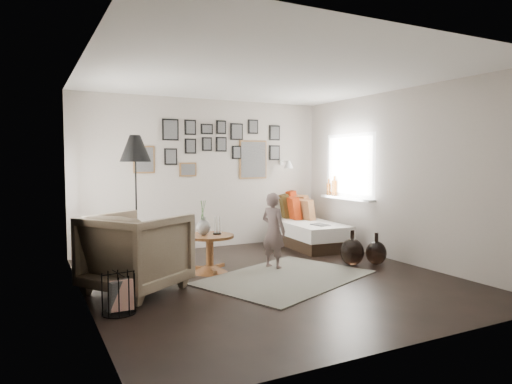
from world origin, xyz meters
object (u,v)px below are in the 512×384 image
vase (204,224)px  floor_lamp (135,153)px  armchair (136,252)px  pedestal_table (210,255)px  magazine_basket (119,294)px  child (273,231)px  daybed (302,228)px  demijohn_small (376,253)px  demijohn_large (352,252)px

vase → floor_lamp: floor_lamp is taller
vase → armchair: vase is taller
vase → pedestal_table: bearing=-14.0°
floor_lamp → magazine_basket: size_ratio=4.64×
vase → child: 1.01m
daybed → floor_lamp: floor_lamp is taller
floor_lamp → magazine_basket: (-0.61, -1.96, -1.43)m
vase → child: (0.98, -0.21, -0.13)m
floor_lamp → vase: bearing=-46.5°
pedestal_table → demijohn_small: pedestal_table is taller
pedestal_table → vase: bearing=166.0°
magazine_basket → child: bearing=22.7°
pedestal_table → demijohn_small: size_ratio=1.40×
child → magazine_basket: bearing=90.5°
pedestal_table → daybed: size_ratio=0.32×
floor_lamp → demijohn_large: floor_lamp is taller
vase → demijohn_small: size_ratio=1.00×
armchair → child: (1.99, 0.27, 0.08)m
vase → daybed: bearing=26.2°
demijohn_small → vase: bearing=163.8°
daybed → pedestal_table: bearing=-148.5°
pedestal_table → demijohn_large: same height
armchair → magazine_basket: bearing=120.0°
pedestal_table → armchair: (-1.09, -0.46, 0.22)m
daybed → magazine_basket: size_ratio=4.99×
daybed → demijohn_small: daybed is taller
vase → demijohn_large: vase is taller
armchair → child: 2.01m
armchair → demijohn_large: bearing=-126.6°
daybed → armchair: bearing=-150.0°
demijohn_large → pedestal_table: bearing=164.2°
demijohn_large → child: child is taller
magazine_basket → child: (2.33, 0.97, 0.34)m
vase → child: size_ratio=0.44×
daybed → demijohn_small: size_ratio=4.31×
floor_lamp → demijohn_small: 3.79m
pedestal_table → demijohn_large: bearing=-15.8°
armchair → floor_lamp: 1.74m
vase → daybed: size_ratio=0.23×
pedestal_table → daybed: daybed is taller
vase → floor_lamp: size_ratio=0.25×
armchair → demijohn_large: armchair is taller
armchair → demijohn_small: armchair is taller
daybed → magazine_basket: (-3.68, -2.33, -0.10)m
demijohn_large → demijohn_small: (0.35, -0.12, -0.02)m
magazine_basket → demijohn_small: bearing=7.1°
pedestal_table → demijohn_large: size_ratio=1.27×
demijohn_large → daybed: bearing=81.7°
armchair → child: bearing=-116.8°
magazine_basket → child: size_ratio=0.38×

